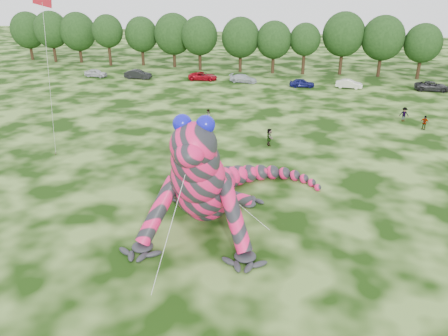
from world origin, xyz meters
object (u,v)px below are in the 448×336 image
Objects in this scene: tree_6 at (200,43)px; car_1 at (138,74)px; car_2 at (203,76)px; spectator_3 at (424,123)px; tree_1 at (52,37)px; tree_3 at (108,40)px; inflatable_gecko at (209,158)px; car_4 at (302,83)px; spectator_2 at (404,114)px; tree_7 at (240,45)px; car_0 at (96,73)px; car_6 at (432,86)px; tree_4 at (142,41)px; tree_2 at (78,38)px; tree_9 at (304,49)px; tree_12 at (422,52)px; car_3 at (243,79)px; tree_8 at (274,47)px; car_5 at (349,84)px; flying_kite at (43,13)px; tree_10 at (343,44)px; spectator_1 at (208,117)px; tree_11 at (382,46)px; tree_5 at (174,40)px.

car_1 is at bearing -128.70° from tree_6.
spectator_3 reaches higher than car_2.
tree_1 is 1.04× the size of tree_3.
inflatable_gecko reaches higher than car_4.
car_2 is 33.46m from spectator_2.
car_1 is at bearing -147.00° from tree_7.
car_0 is 0.79× the size of car_6.
tree_2 is at bearing 179.79° from tree_4.
tree_9 is at bearing 2.03° from tree_6.
tree_12 is 29.65m from car_3.
tree_1 is 1.09× the size of tree_12.
tree_12 is (55.73, 0.67, -0.23)m from tree_3.
tree_8 is at bearing 152.46° from spectator_3.
tree_1 is 58.13m from car_5.
flying_kite is at bearing 171.73° from car_2.
tree_4 is at bearing 15.14° from tree_3.
tree_3 reaches higher than car_2.
car_1 is (-7.91, -9.87, -4.01)m from tree_6.
tree_8 is at bearing -172.19° from tree_10.
car_0 is (-23.04, -10.23, -4.07)m from tree_7.
tree_10 reaches higher than spectator_1.
tree_4 reaches higher than spectator_3.
tree_11 is 39.14m from spectator_1.
tree_3 is 2.10× the size of car_1.
tree_9 is at bearing 3.89° from tree_8.
tree_9 is (11.15, 0.54, -0.40)m from tree_7.
car_1 is at bearing 115.53° from inflatable_gecko.
spectator_2 reaches higher than car_5.
tree_12 is 2.00× the size of car_1.
tree_7 is at bearing -162.95° from spectator_1.
tree_9 reaches higher than spectator_1.
flying_kite is 1.42× the size of tree_10.
spectator_3 is at bearing -151.90° from car_5.
car_6 is (53.90, 2.55, 0.02)m from car_0.
inflatable_gecko is 1.13× the size of flying_kite.
car_1 is 10.98m from car_2.
flying_kite is at bearing -109.58° from tree_9.
tree_7 reaches higher than car_6.
car_3 is (8.06, 38.28, -12.35)m from flying_kite.
tree_10 is 24.71m from car_2.
tree_2 is 7.50m from tree_3.
tree_10 is 42.50m from car_0.
tree_5 is at bearing 77.81° from car_5.
car_2 is 3.02× the size of spectator_3.
tree_9 is at bearing -2.55° from tree_4.
tree_5 is at bearing 107.65° from inflatable_gecko.
car_6 is (50.42, -9.59, -3.84)m from tree_4.
spectator_1 is (25.70, -21.02, 0.20)m from car_0.
inflatable_gecko is at bearing -99.81° from tree_10.
tree_8 is 2.01× the size of car_3.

